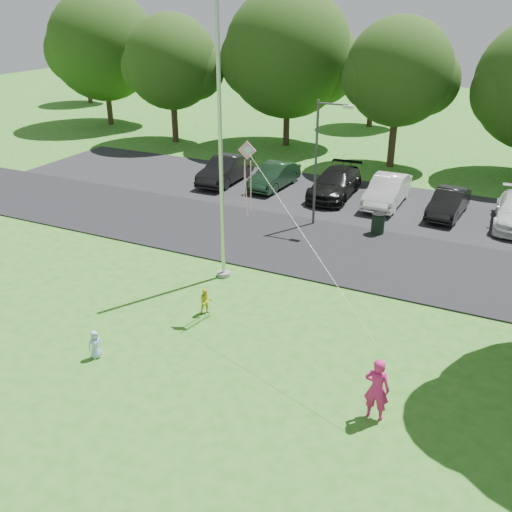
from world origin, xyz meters
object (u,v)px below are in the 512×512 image
at_px(street_lamp, 321,153).
at_px(woman, 377,389).
at_px(trash_can, 378,224).
at_px(flagpole, 221,169).
at_px(kite, 250,169).
at_px(child_yellow, 206,301).
at_px(child_blue, 95,344).

bearing_deg(street_lamp, woman, -64.95).
bearing_deg(trash_can, flagpole, -121.96).
height_order(trash_can, kite, kite).
height_order(flagpole, trash_can, flagpole).
bearing_deg(kite, woman, -42.26).
height_order(trash_can, woman, woman).
relative_size(street_lamp, child_yellow, 6.19).
relative_size(child_yellow, child_blue, 1.04).
height_order(street_lamp, trash_can, street_lamp).
bearing_deg(child_blue, woman, -51.04).
height_order(flagpole, woman, flagpole).
bearing_deg(trash_can, child_yellow, -109.46).
xyz_separation_m(child_yellow, child_blue, (-1.60, -3.58, -0.02)).
height_order(woman, child_yellow, woman).
relative_size(woman, child_yellow, 1.89).
bearing_deg(flagpole, street_lamp, 78.13).
relative_size(trash_can, kite, 0.17).
bearing_deg(child_yellow, street_lamp, 48.24).
relative_size(woman, kite, 0.30).
relative_size(trash_can, woman, 0.56).
bearing_deg(child_blue, trash_can, 11.18).
distance_m(trash_can, child_yellow, 9.88).
distance_m(child_yellow, kite, 4.65).
bearing_deg(kite, flagpole, 131.28).
relative_size(street_lamp, trash_can, 5.82).
height_order(child_yellow, kite, kite).
xyz_separation_m(trash_can, kite, (-2.14, -8.33, 4.36)).
xyz_separation_m(flagpole, child_blue, (-0.77, -6.29, -3.73)).
bearing_deg(flagpole, trash_can, 58.04).
relative_size(flagpole, child_blue, 11.42).
bearing_deg(flagpole, woman, -36.35).
distance_m(trash_can, kite, 9.64).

